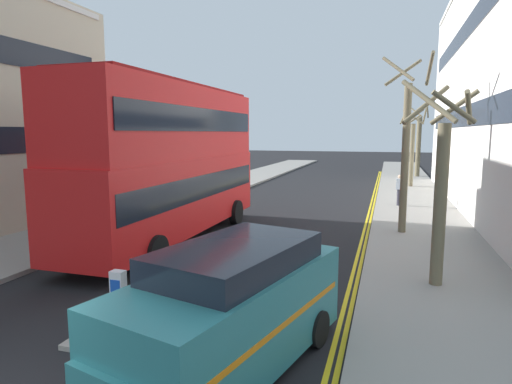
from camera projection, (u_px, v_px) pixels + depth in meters
sidewalk_right at (420, 222)px, 18.84m from camera, size 4.00×80.00×0.14m
sidewalk_left at (157, 207)px, 22.64m from camera, size 4.00×80.00×0.14m
kerb_line_outer at (368, 230)px, 17.57m from camera, size 0.10×56.00×0.01m
kerb_line_inner at (364, 229)px, 17.62m from camera, size 0.10×56.00×0.01m
traffic_island at (120, 326)px, 8.69m from camera, size 1.10×2.20×0.10m
keep_left_bollard at (119, 300)px, 8.62m from camera, size 0.36×0.28×1.11m
double_decker_bus_away at (171, 158)px, 15.50m from camera, size 2.84×10.82×5.64m
taxi_minivan at (229, 310)px, 7.00m from camera, size 3.01×5.13×2.12m
pedestrian_far at (399, 190)px, 22.54m from camera, size 0.34×0.22×1.62m
street_tree_near at (418, 145)px, 37.59m from camera, size 1.87×1.79×6.22m
street_tree_mid at (441, 185)px, 10.51m from camera, size 1.84×2.07×5.07m
street_tree_far at (412, 149)px, 30.49m from camera, size 1.75×1.71×5.49m
street_tree_distant at (406, 147)px, 16.15m from camera, size 1.79×1.91×6.64m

